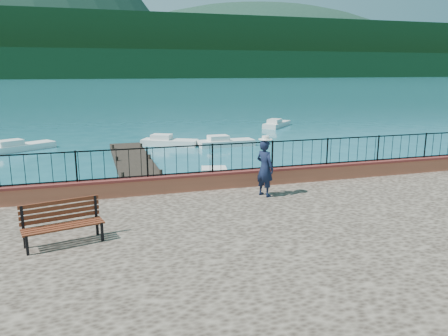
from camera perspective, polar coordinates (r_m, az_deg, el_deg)
ground at (r=12.27m, az=4.73°, el=-12.40°), size 2000.00×2000.00×0.00m
parapet at (r=15.07m, az=-0.40°, el=-1.55°), size 28.00×0.46×0.58m
railing at (r=14.90m, az=-0.41°, el=1.30°), size 27.00×0.05×0.95m
dock at (r=22.96m, az=-11.23°, el=-0.27°), size 2.00×16.00×0.30m
far_forest at (r=310.34m, az=-16.86°, el=12.83°), size 900.00×60.00×18.00m
foothills at (r=370.69m, az=-17.11°, el=14.72°), size 900.00×120.00×44.00m
companion_hill at (r=612.81m, az=4.36°, el=12.14°), size 448.00×384.00×180.00m
park_bench at (r=10.96m, az=-20.23°, el=-7.81°), size 1.90×0.99×1.01m
person at (r=14.05m, az=5.36°, el=-0.01°), size 0.68×0.79×1.84m
hat at (r=13.87m, az=5.44°, el=3.95°), size 0.44×0.44×0.12m
boat_0 at (r=17.61m, az=-14.47°, el=-3.53°), size 4.13×1.69×0.80m
boat_1 at (r=20.33m, az=0.07°, el=-0.97°), size 3.45×1.97×0.80m
boat_2 at (r=30.52m, az=0.29°, el=3.63°), size 3.95×1.43×0.80m
boat_3 at (r=31.77m, az=-25.09°, el=2.79°), size 4.39×3.38×0.80m
boat_4 at (r=30.98m, az=-7.12°, el=3.67°), size 4.05×2.95×0.80m
boat_5 at (r=41.42m, az=6.92°, el=5.93°), size 3.88×3.98×0.80m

